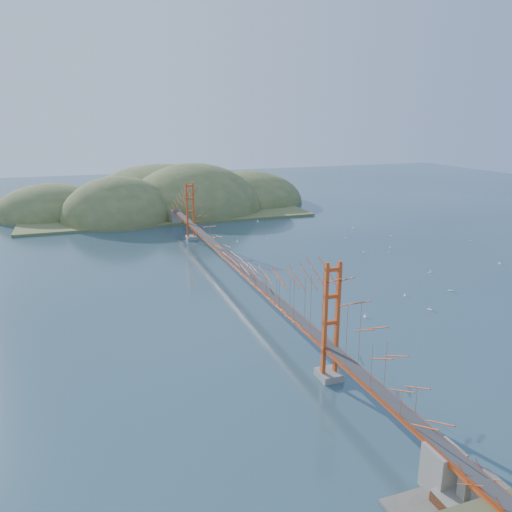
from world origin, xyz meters
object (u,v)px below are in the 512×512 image
object	(u,v)px
sailboat_2	(430,272)
bridge	(234,238)
sailboat_1	(389,252)
fort	(465,499)
sailboat_0	(430,309)

from	to	relation	value
sailboat_2	bridge	bearing A→B (deg)	169.59
sailboat_2	sailboat_1	bearing A→B (deg)	85.37
fort	sailboat_0	bearing A→B (deg)	55.01
bridge	fort	xyz separation A→B (m)	(0.40, -47.98, -6.34)
bridge	fort	size ratio (longest dim) A/B	25.51
fort	sailboat_0	distance (m)	35.39
fort	sailboat_2	xyz separation A→B (m)	(30.87, 42.24, -0.52)
bridge	sailboat_1	distance (m)	33.82
fort	sailboat_2	world-z (taller)	fort
sailboat_0	fort	bearing A→B (deg)	-124.99
sailboat_0	bridge	bearing A→B (deg)	137.45
sailboat_0	sailboat_2	size ratio (longest dim) A/B	1.17
sailboat_2	sailboat_0	bearing A→B (deg)	-128.59
bridge	sailboat_0	size ratio (longest dim) A/B	128.53
bridge	sailboat_1	xyz separation A→B (m)	(32.32, 7.21, -6.88)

